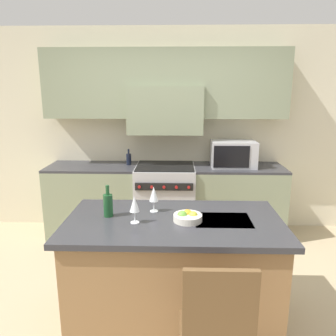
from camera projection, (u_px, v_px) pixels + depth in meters
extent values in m
plane|color=tan|center=(158.00, 314.00, 2.85)|extent=(10.00, 10.00, 0.00)
cube|color=beige|center=(166.00, 131.00, 4.47)|extent=(10.00, 0.06, 2.70)
cube|color=gray|center=(165.00, 84.00, 4.13)|extent=(3.06, 0.34, 0.85)
cube|color=gray|center=(165.00, 110.00, 4.18)|extent=(0.95, 0.40, 0.60)
cube|color=gray|center=(94.00, 201.00, 4.38)|extent=(1.15, 0.62, 0.91)
cube|color=#333338|center=(92.00, 167.00, 4.27)|extent=(1.15, 0.62, 0.03)
cube|color=gray|center=(237.00, 202.00, 4.33)|extent=(1.15, 0.62, 0.91)
cube|color=#333338|center=(239.00, 168.00, 4.22)|extent=(1.15, 0.62, 0.03)
cube|color=#B7B7BC|center=(165.00, 201.00, 4.33)|extent=(0.76, 0.66, 0.94)
cube|color=black|center=(165.00, 166.00, 4.22)|extent=(0.73, 0.61, 0.01)
cube|color=black|center=(164.00, 187.00, 3.93)|extent=(0.70, 0.02, 0.09)
cylinder|color=#B21E1E|center=(139.00, 187.00, 3.92)|extent=(0.04, 0.02, 0.04)
cylinder|color=#B21E1E|center=(152.00, 187.00, 3.92)|extent=(0.04, 0.02, 0.04)
cylinder|color=#B21E1E|center=(164.00, 187.00, 3.91)|extent=(0.04, 0.02, 0.04)
cylinder|color=#B21E1E|center=(176.00, 187.00, 3.91)|extent=(0.04, 0.02, 0.04)
cylinder|color=#B21E1E|center=(189.00, 187.00, 3.91)|extent=(0.04, 0.02, 0.04)
cube|color=#B7B7BC|center=(233.00, 154.00, 4.18)|extent=(0.56, 0.37, 0.33)
cube|color=black|center=(232.00, 157.00, 3.99)|extent=(0.44, 0.01, 0.27)
cube|color=olive|center=(174.00, 273.00, 2.70)|extent=(1.61, 0.85, 0.86)
cube|color=#333338|center=(174.00, 222.00, 2.59)|extent=(1.72, 0.92, 0.04)
cube|color=#2D2D30|center=(223.00, 221.00, 2.58)|extent=(0.44, 0.32, 0.01)
cylinder|color=#B2B2B7|center=(220.00, 211.00, 2.76)|extent=(0.02, 0.02, 0.00)
cube|color=brown|center=(214.00, 335.00, 1.97)|extent=(0.42, 0.40, 0.04)
cube|color=brown|center=(220.00, 315.00, 1.73)|extent=(0.40, 0.04, 0.53)
cylinder|color=#194723|center=(108.00, 205.00, 2.63)|extent=(0.08, 0.08, 0.18)
cylinder|color=#194723|center=(107.00, 190.00, 2.60)|extent=(0.03, 0.03, 0.08)
cylinder|color=white|center=(135.00, 222.00, 2.52)|extent=(0.07, 0.07, 0.01)
cylinder|color=white|center=(135.00, 217.00, 2.51)|extent=(0.01, 0.01, 0.09)
cone|color=white|center=(134.00, 204.00, 2.48)|extent=(0.08, 0.08, 0.12)
cylinder|color=white|center=(154.00, 211.00, 2.75)|extent=(0.07, 0.07, 0.01)
cylinder|color=white|center=(154.00, 206.00, 2.74)|extent=(0.01, 0.01, 0.09)
cone|color=white|center=(154.00, 194.00, 2.72)|extent=(0.08, 0.08, 0.12)
cylinder|color=silver|center=(188.00, 218.00, 2.55)|extent=(0.22, 0.22, 0.05)
sphere|color=#66A83D|center=(182.00, 216.00, 2.55)|extent=(0.08, 0.08, 0.08)
sphere|color=gold|center=(193.00, 216.00, 2.55)|extent=(0.07, 0.07, 0.07)
sphere|color=gold|center=(188.00, 214.00, 2.58)|extent=(0.08, 0.08, 0.08)
cylinder|color=black|center=(129.00, 159.00, 4.30)|extent=(0.06, 0.06, 0.15)
cylinder|color=black|center=(129.00, 151.00, 4.28)|extent=(0.02, 0.02, 0.06)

